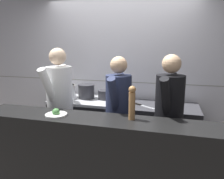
{
  "coord_description": "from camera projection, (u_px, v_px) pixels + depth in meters",
  "views": [
    {
      "loc": [
        0.83,
        -2.29,
        1.78
      ],
      "look_at": [
        0.04,
        0.6,
        1.15
      ],
      "focal_mm": 35.0,
      "sensor_mm": 36.0,
      "label": 1
    }
  ],
  "objects": [
    {
      "name": "chef_line",
      "position": [
        169.0,
        116.0,
        2.63
      ],
      "size": [
        0.4,
        0.73,
        1.66
      ],
      "rotation": [
        0.0,
        0.0,
        -0.21
      ],
      "color": "black",
      "rests_on": "ground_plane"
    },
    {
      "name": "chef_head_cook",
      "position": [
        60.0,
        104.0,
        3.05
      ],
      "size": [
        0.4,
        0.76,
        1.73
      ],
      "rotation": [
        0.0,
        0.0,
        -0.17
      ],
      "color": "black",
      "rests_on": "ground_plane"
    },
    {
      "name": "pepper_mill",
      "position": [
        132.0,
        102.0,
        2.3
      ],
      "size": [
        0.08,
        0.08,
        0.37
      ],
      "color": "#AD7A47",
      "rests_on": "pass_counter"
    },
    {
      "name": "braising_pot",
      "position": [
        105.0,
        94.0,
        3.47
      ],
      "size": [
        0.24,
        0.24,
        0.15
      ],
      "color": "#2D2D33",
      "rests_on": "oven_range"
    },
    {
      "name": "chefs_knife",
      "position": [
        143.0,
        106.0,
        3.21
      ],
      "size": [
        0.32,
        0.22,
        0.02
      ],
      "color": "#B7BABF",
      "rests_on": "prep_counter"
    },
    {
      "name": "sauce_pot",
      "position": [
        86.0,
        91.0,
        3.51
      ],
      "size": [
        0.27,
        0.27,
        0.23
      ],
      "color": "#2D2D33",
      "rests_on": "oven_range"
    },
    {
      "name": "chef_sous",
      "position": [
        118.0,
        112.0,
        2.84
      ],
      "size": [
        0.35,
        0.71,
        1.63
      ],
      "rotation": [
        0.0,
        0.0,
        -0.05
      ],
      "color": "black",
      "rests_on": "ground_plane"
    },
    {
      "name": "plated_dish_main",
      "position": [
        56.0,
        114.0,
        2.47
      ],
      "size": [
        0.24,
        0.24,
        0.09
      ],
      "color": "white",
      "rests_on": "pass_counter"
    },
    {
      "name": "pass_counter",
      "position": [
        103.0,
        160.0,
        2.46
      ],
      "size": [
        2.95,
        0.45,
        0.98
      ],
      "color": "black",
      "rests_on": "ground_plane"
    },
    {
      "name": "stock_pot",
      "position": [
        66.0,
        91.0,
        3.55
      ],
      "size": [
        0.31,
        0.31,
        0.21
      ],
      "color": "beige",
      "rests_on": "oven_range"
    },
    {
      "name": "oven_range",
      "position": [
        85.0,
        125.0,
        3.62
      ],
      "size": [
        0.99,
        0.71,
        0.91
      ],
      "color": "#232326",
      "rests_on": "ground_plane"
    },
    {
      "name": "wall_back_tiled",
      "position": [
        120.0,
        73.0,
        3.7
      ],
      "size": [
        8.0,
        0.06,
        2.6
      ],
      "color": "silver",
      "rests_on": "ground_plane"
    },
    {
      "name": "prep_counter",
      "position": [
        155.0,
        133.0,
        3.33
      ],
      "size": [
        1.24,
        0.65,
        0.88
      ],
      "color": "#38383D",
      "rests_on": "ground_plane"
    }
  ]
}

